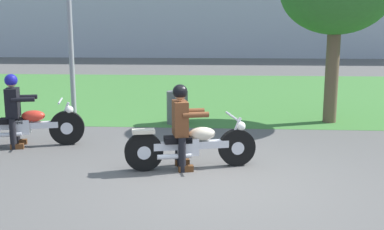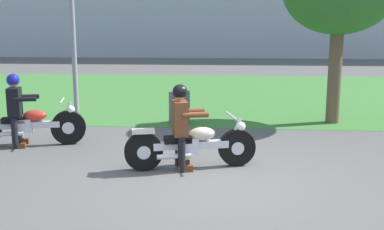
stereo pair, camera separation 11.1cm
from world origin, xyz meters
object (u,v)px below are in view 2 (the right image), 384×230
(motorcycle_follow, at_px, (26,125))
(trash_can, at_px, (179,108))
(motorcycle_lead, at_px, (191,145))
(rider_lead, at_px, (181,120))
(rider_follow, at_px, (16,104))

(motorcycle_follow, bearing_deg, trash_can, 26.19)
(motorcycle_lead, height_order, trash_can, motorcycle_lead)
(rider_lead, height_order, trash_can, rider_lead)
(motorcycle_follow, distance_m, trash_can, 3.60)
(rider_follow, xyz_separation_m, trash_can, (2.90, 2.38, -0.43))
(motorcycle_lead, height_order, rider_lead, rider_lead)
(motorcycle_follow, bearing_deg, rider_lead, -35.45)
(motorcycle_lead, xyz_separation_m, rider_lead, (-0.16, -0.04, 0.43))
(motorcycle_lead, relative_size, motorcycle_follow, 0.95)
(rider_follow, bearing_deg, motorcycle_follow, -0.78)
(rider_follow, distance_m, trash_can, 3.78)
(motorcycle_lead, distance_m, rider_lead, 0.46)
(motorcycle_lead, height_order, motorcycle_follow, motorcycle_follow)
(rider_lead, bearing_deg, trash_can, 82.41)
(rider_follow, bearing_deg, trash_can, 25.02)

